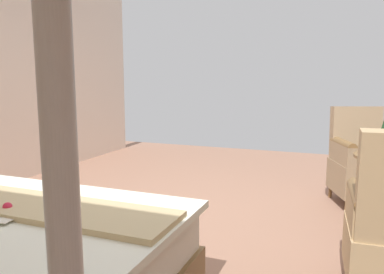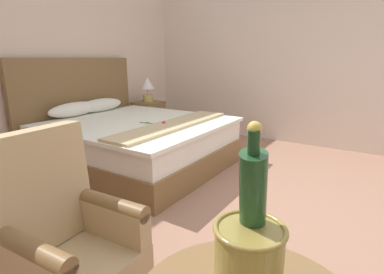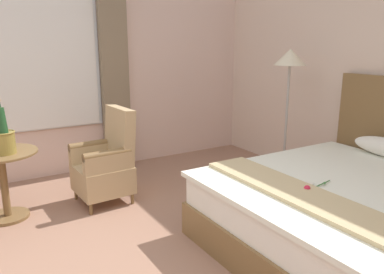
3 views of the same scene
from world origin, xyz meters
name	(u,v)px [view 3 (image 3 of 3)]	position (x,y,z in m)	size (l,w,h in m)	color
wall_window_side	(20,57)	(-2.66, 0.00, 1.50)	(0.27, 6.38, 3.03)	beige
bed	(355,207)	(0.49, 2.05, 0.33)	(1.93, 2.19, 1.34)	brown
floor_lamp_brass	(289,71)	(-0.92, 2.63, 1.36)	(0.37, 0.37, 1.60)	#B0ACA8
side_table_round	(3,178)	(-1.58, -0.40, 0.42)	(0.67, 0.67, 0.67)	brown
champagne_bucket	(4,138)	(-1.50, -0.36, 0.81)	(0.21, 0.21, 0.51)	olive
wine_glass_near_bucket	(5,139)	(-1.73, -0.33, 0.76)	(0.07, 0.07, 0.13)	white
armchair_by_window	(107,164)	(-1.47, 0.58, 0.42)	(0.57, 0.59, 1.01)	brown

